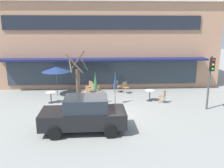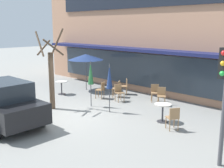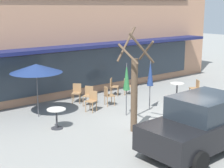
% 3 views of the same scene
% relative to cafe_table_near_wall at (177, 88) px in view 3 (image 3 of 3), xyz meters
% --- Properties ---
extents(ground_plane, '(80.00, 80.00, 0.00)m').
position_rel_cafe_table_near_wall_xyz_m(ground_plane, '(-3.18, -2.50, -0.52)').
color(ground_plane, gray).
extents(building_facade, '(19.59, 9.10, 7.49)m').
position_rel_cafe_table_near_wall_xyz_m(building_facade, '(-3.18, 7.47, 3.23)').
color(building_facade, tan).
rests_on(building_facade, ground).
extents(cafe_table_near_wall, '(0.70, 0.70, 0.76)m').
position_rel_cafe_table_near_wall_xyz_m(cafe_table_near_wall, '(0.00, 0.00, 0.00)').
color(cafe_table_near_wall, '#333338').
rests_on(cafe_table_near_wall, ground).
extents(cafe_table_streetside, '(0.70, 0.70, 0.76)m').
position_rel_cafe_table_near_wall_xyz_m(cafe_table_streetside, '(-6.85, -0.12, 0.00)').
color(cafe_table_streetside, '#333338').
rests_on(cafe_table_streetside, ground).
extents(patio_umbrella_green_folded, '(2.10, 2.10, 2.20)m').
position_rel_cafe_table_near_wall_xyz_m(patio_umbrella_green_folded, '(-6.72, 1.62, 1.51)').
color(patio_umbrella_green_folded, '#4C4C51').
rests_on(patio_umbrella_green_folded, ground).
extents(patio_umbrella_cream_folded, '(0.28, 0.28, 2.20)m').
position_rel_cafe_table_near_wall_xyz_m(patio_umbrella_cream_folded, '(-3.80, -0.54, 1.11)').
color(patio_umbrella_cream_folded, '#4C4C51').
rests_on(patio_umbrella_cream_folded, ground).
extents(patio_umbrella_corner_open, '(0.28, 0.28, 2.20)m').
position_rel_cafe_table_near_wall_xyz_m(patio_umbrella_corner_open, '(-2.48, -0.58, 1.11)').
color(patio_umbrella_corner_open, '#4C4C51').
rests_on(patio_umbrella_corner_open, ground).
extents(cafe_chair_0, '(0.57, 0.57, 0.89)m').
position_rel_cafe_table_near_wall_xyz_m(cafe_chair_0, '(-4.29, 2.45, 0.01)').
color(cafe_chair_0, '#9E754C').
rests_on(cafe_chair_0, ground).
extents(cafe_chair_1, '(0.56, 0.56, 0.89)m').
position_rel_cafe_table_near_wall_xyz_m(cafe_chair_1, '(-1.49, 2.04, 0.01)').
color(cafe_chair_1, '#9E754C').
rests_on(cafe_chair_1, ground).
extents(cafe_chair_2, '(0.50, 0.50, 0.89)m').
position_rel_cafe_table_near_wall_xyz_m(cafe_chair_2, '(-3.48, 1.09, 0.01)').
color(cafe_chair_2, '#9E754C').
rests_on(cafe_chair_2, ground).
extents(cafe_chair_3, '(0.55, 0.55, 0.89)m').
position_rel_cafe_table_near_wall_xyz_m(cafe_chair_3, '(0.82, -0.50, 0.01)').
color(cafe_chair_3, '#9E754C').
rests_on(cafe_chair_3, ground).
extents(cafe_chair_4, '(0.55, 0.55, 0.89)m').
position_rel_cafe_table_near_wall_xyz_m(cafe_chair_4, '(-4.16, 1.67, 0.01)').
color(cafe_chair_4, '#9E754C').
rests_on(cafe_chair_4, ground).
extents(cafe_chair_5, '(0.52, 0.52, 0.89)m').
position_rel_cafe_table_near_wall_xyz_m(cafe_chair_5, '(-4.56, 0.84, 0.01)').
color(cafe_chair_5, '#9E754C').
rests_on(cafe_chair_5, ground).
extents(cafe_chair_6, '(0.56, 0.56, 0.89)m').
position_rel_cafe_table_near_wall_xyz_m(cafe_chair_6, '(-2.13, 2.38, 0.01)').
color(cafe_chair_6, '#9E754C').
rests_on(cafe_chair_6, ground).
extents(parked_sedan, '(4.24, 2.09, 1.76)m').
position_rel_cafe_table_near_wall_xyz_m(parked_sedan, '(-4.30, -4.70, 0.36)').
color(parked_sedan, black).
rests_on(parked_sedan, ground).
extents(street_tree, '(1.21, 1.11, 3.74)m').
position_rel_cafe_table_near_wall_xyz_m(street_tree, '(-4.79, -2.10, 1.11)').
color(street_tree, brown).
rests_on(street_tree, ground).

